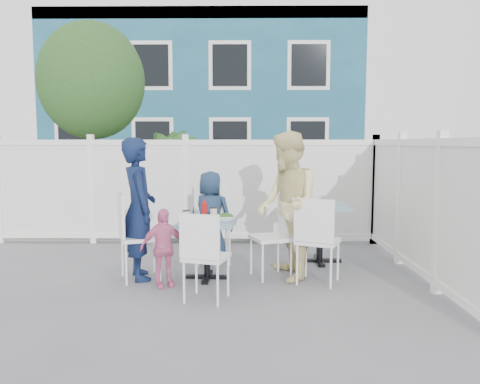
{
  "coord_description": "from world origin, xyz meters",
  "views": [
    {
      "loc": [
        1.02,
        -4.75,
        1.55
      ],
      "look_at": [
        0.95,
        0.89,
        0.96
      ],
      "focal_mm": 35.0,
      "sensor_mm": 36.0,
      "label": 1
    }
  ],
  "objects_px": {
    "utility_cabinet": "(29,191)",
    "chair_left": "(132,230)",
    "chair_near": "(204,251)",
    "boy": "(210,215)",
    "main_table": "(207,234)",
    "chair_back": "(212,217)",
    "chair_right": "(277,230)",
    "toddler": "(163,248)",
    "woman": "(287,205)",
    "man": "(139,209)",
    "spare_table": "(320,218)"
  },
  "relations": [
    {
      "from": "utility_cabinet",
      "to": "chair_left",
      "type": "xyz_separation_m",
      "value": [
        2.82,
        -3.57,
        -0.06
      ]
    },
    {
      "from": "chair_near",
      "to": "boy",
      "type": "bearing_deg",
      "value": 107.52
    },
    {
      "from": "main_table",
      "to": "chair_back",
      "type": "relative_size",
      "value": 0.66
    },
    {
      "from": "chair_right",
      "to": "toddler",
      "type": "height_order",
      "value": "chair_right"
    },
    {
      "from": "chair_right",
      "to": "boy",
      "type": "relative_size",
      "value": 0.8
    },
    {
      "from": "woman",
      "to": "main_table",
      "type": "bearing_deg",
      "value": -98.13
    },
    {
      "from": "man",
      "to": "chair_back",
      "type": "bearing_deg",
      "value": -65.61
    },
    {
      "from": "chair_back",
      "to": "chair_right",
      "type": "bearing_deg",
      "value": 130.01
    },
    {
      "from": "chair_left",
      "to": "toddler",
      "type": "relative_size",
      "value": 1.16
    },
    {
      "from": "main_table",
      "to": "man",
      "type": "height_order",
      "value": "man"
    },
    {
      "from": "toddler",
      "to": "utility_cabinet",
      "type": "bearing_deg",
      "value": 103.45
    },
    {
      "from": "spare_table",
      "to": "chair_near",
      "type": "distance_m",
      "value": 2.09
    },
    {
      "from": "utility_cabinet",
      "to": "toddler",
      "type": "height_order",
      "value": "utility_cabinet"
    },
    {
      "from": "utility_cabinet",
      "to": "main_table",
      "type": "height_order",
      "value": "utility_cabinet"
    },
    {
      "from": "chair_right",
      "to": "chair_back",
      "type": "height_order",
      "value": "chair_back"
    },
    {
      "from": "boy",
      "to": "woman",
      "type": "bearing_deg",
      "value": 148.72
    },
    {
      "from": "chair_left",
      "to": "chair_back",
      "type": "bearing_deg",
      "value": 116.24
    },
    {
      "from": "chair_left",
      "to": "woman",
      "type": "relative_size",
      "value": 0.59
    },
    {
      "from": "chair_near",
      "to": "utility_cabinet",
      "type": "bearing_deg",
      "value": 146.01
    },
    {
      "from": "utility_cabinet",
      "to": "chair_left",
      "type": "relative_size",
      "value": 1.29
    },
    {
      "from": "main_table",
      "to": "woman",
      "type": "distance_m",
      "value": 0.97
    },
    {
      "from": "chair_near",
      "to": "toddler",
      "type": "relative_size",
      "value": 1.04
    },
    {
      "from": "chair_right",
      "to": "main_table",
      "type": "bearing_deg",
      "value": 77.84
    },
    {
      "from": "utility_cabinet",
      "to": "boy",
      "type": "bearing_deg",
      "value": -39.92
    },
    {
      "from": "utility_cabinet",
      "to": "main_table",
      "type": "xyz_separation_m",
      "value": [
        3.65,
        -3.51,
        -0.13
      ]
    },
    {
      "from": "chair_right",
      "to": "boy",
      "type": "bearing_deg",
      "value": 26.86
    },
    {
      "from": "utility_cabinet",
      "to": "boy",
      "type": "xyz_separation_m",
      "value": [
        3.63,
        -2.61,
        -0.05
      ]
    },
    {
      "from": "main_table",
      "to": "chair_left",
      "type": "height_order",
      "value": "chair_left"
    },
    {
      "from": "woman",
      "to": "boy",
      "type": "distance_m",
      "value": 1.31
    },
    {
      "from": "chair_back",
      "to": "boy",
      "type": "bearing_deg",
      "value": -77.32
    },
    {
      "from": "spare_table",
      "to": "chair_left",
      "type": "distance_m",
      "value": 2.39
    },
    {
      "from": "chair_right",
      "to": "boy",
      "type": "xyz_separation_m",
      "value": [
        -0.84,
        0.8,
        0.04
      ]
    },
    {
      "from": "spare_table",
      "to": "toddler",
      "type": "relative_size",
      "value": 0.89
    },
    {
      "from": "chair_back",
      "to": "man",
      "type": "distance_m",
      "value": 1.15
    },
    {
      "from": "chair_back",
      "to": "boy",
      "type": "relative_size",
      "value": 0.85
    },
    {
      "from": "spare_table",
      "to": "boy",
      "type": "xyz_separation_m",
      "value": [
        -1.44,
        0.14,
        0.0
      ]
    },
    {
      "from": "spare_table",
      "to": "woman",
      "type": "xyz_separation_m",
      "value": [
        -0.5,
        -0.74,
        0.26
      ]
    },
    {
      "from": "main_table",
      "to": "chair_left",
      "type": "distance_m",
      "value": 0.84
    },
    {
      "from": "spare_table",
      "to": "chair_back",
      "type": "bearing_deg",
      "value": 177.49
    },
    {
      "from": "toddler",
      "to": "chair_right",
      "type": "bearing_deg",
      "value": -8.92
    },
    {
      "from": "chair_right",
      "to": "toddler",
      "type": "bearing_deg",
      "value": 88.27
    },
    {
      "from": "utility_cabinet",
      "to": "spare_table",
      "type": "distance_m",
      "value": 5.76
    },
    {
      "from": "main_table",
      "to": "boy",
      "type": "distance_m",
      "value": 0.91
    },
    {
      "from": "utility_cabinet",
      "to": "spare_table",
      "type": "relative_size",
      "value": 1.69
    },
    {
      "from": "man",
      "to": "toddler",
      "type": "distance_m",
      "value": 0.59
    },
    {
      "from": "toddler",
      "to": "woman",
      "type": "bearing_deg",
      "value": -13.36
    },
    {
      "from": "chair_left",
      "to": "chair_near",
      "type": "distance_m",
      "value": 1.15
    },
    {
      "from": "chair_back",
      "to": "boy",
      "type": "distance_m",
      "value": 0.08
    },
    {
      "from": "chair_right",
      "to": "man",
      "type": "xyz_separation_m",
      "value": [
        -1.59,
        -0.09,
        0.26
      ]
    },
    {
      "from": "utility_cabinet",
      "to": "spare_table",
      "type": "xyz_separation_m",
      "value": [
        5.06,
        -2.74,
        -0.06
      ]
    }
  ]
}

